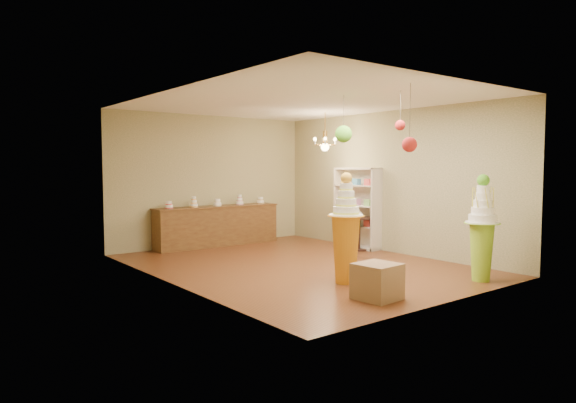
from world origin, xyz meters
TOP-DOWN VIEW (x-y plane):
  - floor at (0.00, 0.00)m, footprint 6.50×6.50m
  - ceiling at (0.00, 0.00)m, footprint 6.50×6.50m
  - wall_back at (0.00, 3.25)m, footprint 5.00×0.04m
  - wall_front at (0.00, -3.25)m, footprint 5.00×0.04m
  - wall_left at (-2.50, 0.00)m, footprint 0.04×6.50m
  - wall_right at (2.50, 0.00)m, footprint 0.04×6.50m
  - pedestal_green at (1.50, -2.80)m, footprint 0.67×0.67m
  - pedestal_orange at (-0.31, -1.56)m, footprint 0.57×0.57m
  - burlap_riser at (-0.65, -2.54)m, footprint 0.59×0.59m
  - sideboard at (0.00, 2.97)m, footprint 3.04×0.54m
  - shelving_unit at (2.34, 0.80)m, footprint 0.33×1.20m
  - round_table at (2.10, 0.51)m, footprint 0.75×0.75m
  - vase at (2.10, 0.51)m, footprint 0.21×0.21m
  - pom_red_left at (-0.09, -2.60)m, footprint 0.21×0.21m
  - pom_green_mid at (0.05, -1.12)m, footprint 0.28×0.28m
  - pom_red_right at (0.36, -2.05)m, footprint 0.16×0.16m
  - chandelier at (1.61, 1.08)m, footprint 0.69×0.69m

SIDE VIEW (x-z plane):
  - floor at x=0.00m, z-range 0.00..0.00m
  - burlap_riser at x=-0.65m, z-range 0.00..0.50m
  - round_table at x=2.10m, z-range 0.11..0.83m
  - sideboard at x=0.00m, z-range -0.10..1.06m
  - pedestal_orange at x=-0.31m, z-range -0.18..1.56m
  - pedestal_green at x=1.50m, z-range -0.15..1.56m
  - vase at x=2.10m, z-range 0.73..0.90m
  - shelving_unit at x=2.34m, z-range 0.00..1.80m
  - wall_back at x=0.00m, z-range 0.00..3.00m
  - wall_front at x=0.00m, z-range 0.00..3.00m
  - wall_left at x=-2.50m, z-range 0.00..3.00m
  - wall_right at x=2.50m, z-range 0.00..3.00m
  - pom_red_left at x=-0.09m, z-range 1.66..2.63m
  - chandelier at x=1.61m, z-range 1.88..2.73m
  - pom_green_mid at x=0.05m, z-range 1.98..2.75m
  - pom_red_right at x=0.36m, z-range 2.16..2.78m
  - ceiling at x=0.00m, z-range 3.00..3.00m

